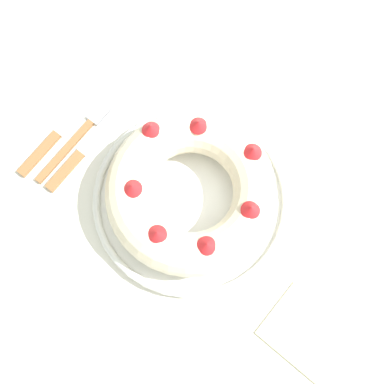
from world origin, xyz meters
name	(u,v)px	position (x,y,z in m)	size (l,w,h in m)	color
ground_plane	(184,280)	(0.00, 0.00, 0.00)	(8.00, 8.00, 0.00)	#4C4742
dining_table	(178,231)	(0.00, 0.00, 0.66)	(1.17, 1.14, 0.75)	silver
serving_dish	(192,200)	(0.00, 0.04, 0.76)	(0.32, 0.32, 0.02)	white
bundt_cake	(192,192)	(0.00, 0.04, 0.80)	(0.26, 0.26, 0.08)	beige
fork	(81,133)	(-0.22, 0.02, 0.75)	(0.02, 0.19, 0.01)	#936038
serving_knife	(56,135)	(-0.25, -0.01, 0.75)	(0.02, 0.20, 0.01)	#936038
cake_knife	(80,154)	(-0.20, -0.01, 0.75)	(0.02, 0.18, 0.01)	#936038
napkin	(313,338)	(0.28, -0.02, 0.75)	(0.14, 0.10, 0.00)	beige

